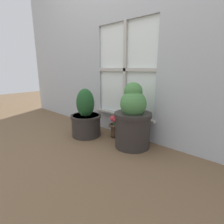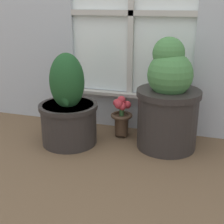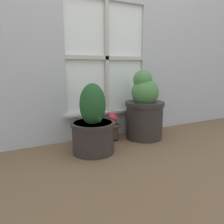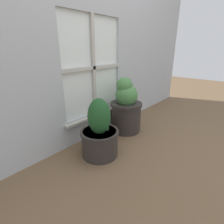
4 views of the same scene
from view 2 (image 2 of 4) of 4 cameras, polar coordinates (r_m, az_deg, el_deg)
The scene contains 4 objects.
ground_plane at distance 1.74m, azimuth -2.15°, elevation -10.27°, with size 10.00×10.00×0.00m, color brown.
potted_plant_left at distance 1.97m, azimuth -7.98°, elevation 0.44°, with size 0.37×0.37×0.58m.
potted_plant_right at distance 1.91m, azimuth 10.23°, elevation 1.90°, with size 0.39×0.39×0.68m.
flower_vase at distance 2.08m, azimuth 1.76°, elevation -0.73°, with size 0.15×0.15×0.28m.
Camera 2 is at (0.52, -1.42, 0.87)m, focal length 50.00 mm.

